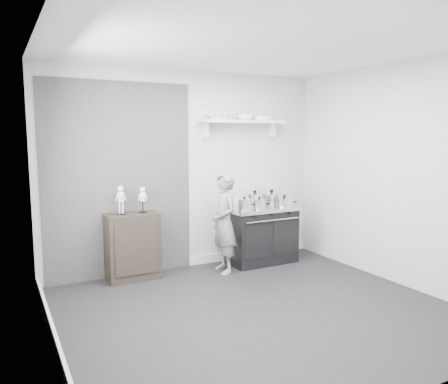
% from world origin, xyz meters
% --- Properties ---
extents(ground, '(4.00, 4.00, 0.00)m').
position_xyz_m(ground, '(0.00, 0.00, 0.00)').
color(ground, black).
rests_on(ground, ground).
extents(room_shell, '(4.02, 3.62, 2.71)m').
position_xyz_m(room_shell, '(-0.09, 0.15, 1.64)').
color(room_shell, '#AEAEAC').
rests_on(room_shell, ground).
extents(wall_shelf, '(1.30, 0.26, 0.24)m').
position_xyz_m(wall_shelf, '(0.80, 1.68, 2.01)').
color(wall_shelf, silver).
rests_on(wall_shelf, room_shell).
extents(stove, '(1.01, 0.63, 0.81)m').
position_xyz_m(stove, '(0.99, 1.48, 0.41)').
color(stove, black).
rests_on(stove, ground).
extents(side_cabinet, '(0.65, 0.38, 0.85)m').
position_xyz_m(side_cabinet, '(-0.86, 1.61, 0.42)').
color(side_cabinet, black).
rests_on(side_cabinet, ground).
extents(child, '(0.35, 0.51, 1.35)m').
position_xyz_m(child, '(0.30, 1.30, 0.67)').
color(child, gray).
rests_on(child, ground).
extents(pot_front_left, '(0.30, 0.21, 0.19)m').
position_xyz_m(pot_front_left, '(0.65, 1.36, 0.89)').
color(pot_front_left, silver).
rests_on(pot_front_left, stove).
extents(pot_back_left, '(0.38, 0.29, 0.23)m').
position_xyz_m(pot_back_left, '(0.95, 1.58, 0.90)').
color(pot_back_left, silver).
rests_on(pot_back_left, stove).
extents(pot_back_right, '(0.41, 0.33, 0.23)m').
position_xyz_m(pot_back_right, '(1.24, 1.58, 0.90)').
color(pot_back_right, silver).
rests_on(pot_back_right, stove).
extents(pot_front_right, '(0.35, 0.26, 0.18)m').
position_xyz_m(pot_front_right, '(1.28, 1.31, 0.88)').
color(pot_front_right, silver).
rests_on(pot_front_right, stove).
extents(pot_front_center, '(0.27, 0.18, 0.17)m').
position_xyz_m(pot_front_center, '(0.87, 1.34, 0.88)').
color(pot_front_center, silver).
rests_on(pot_front_center, stove).
extents(skeleton_full, '(0.12, 0.07, 0.41)m').
position_xyz_m(skeleton_full, '(-0.99, 1.61, 1.06)').
color(skeleton_full, white).
rests_on(skeleton_full, side_cabinet).
extents(skeleton_torso, '(0.11, 0.07, 0.38)m').
position_xyz_m(skeleton_torso, '(-0.71, 1.61, 1.04)').
color(skeleton_torso, white).
rests_on(skeleton_torso, side_cabinet).
extents(bowl_large, '(0.33, 0.33, 0.08)m').
position_xyz_m(bowl_large, '(0.41, 1.67, 2.08)').
color(bowl_large, white).
rests_on(bowl_large, wall_shelf).
extents(bowl_small, '(0.23, 0.23, 0.07)m').
position_xyz_m(bowl_small, '(0.83, 1.67, 2.08)').
color(bowl_small, white).
rests_on(bowl_small, wall_shelf).
extents(plate_stack, '(0.27, 0.27, 0.06)m').
position_xyz_m(plate_stack, '(1.13, 1.67, 2.07)').
color(plate_stack, silver).
rests_on(plate_stack, wall_shelf).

